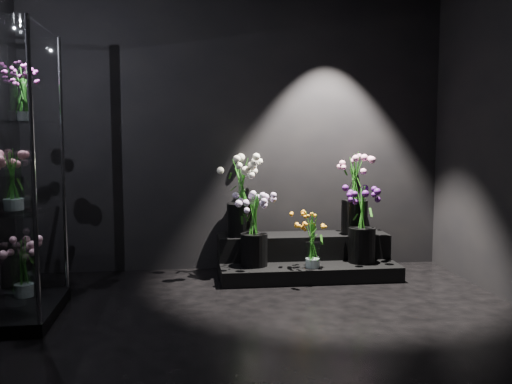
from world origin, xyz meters
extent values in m
plane|color=black|center=(0.00, 0.00, 0.00)|extent=(4.00, 4.00, 0.00)
plane|color=black|center=(0.00, 2.00, 1.40)|extent=(4.00, 0.00, 4.00)
plane|color=black|center=(0.00, -2.00, 1.40)|extent=(4.00, 0.00, 4.00)
cube|color=black|center=(0.60, 1.60, 0.07)|extent=(1.61, 0.72, 0.13)
cube|color=black|center=(0.60, 1.78, 0.25)|extent=(1.61, 0.36, 0.22)
cube|color=black|center=(-1.70, 0.68, 0.05)|extent=(0.56, 0.93, 0.09)
cube|color=white|center=(-1.70, 0.68, 0.79)|extent=(0.50, 0.87, 0.01)
cube|color=white|center=(-1.70, 0.68, 1.39)|extent=(0.50, 0.87, 0.01)
cylinder|color=white|center=(0.60, 1.36, 0.25)|extent=(0.13, 0.13, 0.23)
cylinder|color=black|center=(0.10, 1.49, 0.28)|extent=(0.24, 0.24, 0.29)
cylinder|color=black|center=(1.09, 1.50, 0.30)|extent=(0.24, 0.24, 0.32)
cylinder|color=black|center=(0.01, 1.77, 0.51)|extent=(0.27, 0.27, 0.30)
cylinder|color=black|center=(1.09, 1.74, 0.52)|extent=(0.25, 0.25, 0.32)
cylinder|color=white|center=(-1.66, 0.53, 0.91)|extent=(0.14, 0.14, 0.23)
cylinder|color=white|center=(-1.65, 0.85, 1.50)|extent=(0.11, 0.11, 0.20)
cylinder|color=white|center=(-1.71, 0.89, 0.23)|extent=(0.15, 0.15, 0.28)
camera|label=1|loc=(-0.50, -3.46, 1.32)|focal=40.00mm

